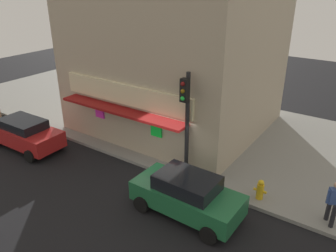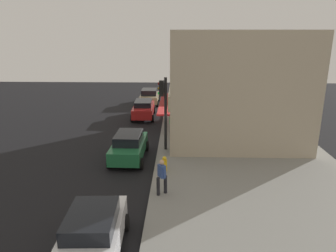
{
  "view_description": "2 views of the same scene",
  "coord_description": "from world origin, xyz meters",
  "views": [
    {
      "loc": [
        7.6,
        -10.56,
        8.22
      ],
      "look_at": [
        -0.66,
        1.49,
        1.71
      ],
      "focal_mm": 35.94,
      "sensor_mm": 36.0,
      "label": 1
    },
    {
      "loc": [
        20.17,
        1.29,
        7.41
      ],
      "look_at": [
        0.12,
        0.64,
        1.46
      ],
      "focal_mm": 33.74,
      "sensor_mm": 36.0,
      "label": 2
    }
  ],
  "objects": [
    {
      "name": "pedestrian",
      "position": [
        6.92,
        0.57,
        1.09
      ],
      "size": [
        0.5,
        0.55,
        1.71
      ],
      "color": "black",
      "rests_on": "sidewalk"
    },
    {
      "name": "trash_can",
      "position": [
        1.44,
        2.11,
        0.59
      ],
      "size": [
        0.54,
        0.54,
        0.86
      ],
      "primitive_type": "cylinder",
      "color": "#2D2D2D",
      "rests_on": "sidewalk"
    },
    {
      "name": "ground_plane",
      "position": [
        0.0,
        0.0,
        0.0
      ],
      "size": [
        56.75,
        56.75,
        0.0
      ],
      "primitive_type": "plane",
      "color": "black"
    },
    {
      "name": "parked_car_red",
      "position": [
        -7.42,
        -1.81,
        0.83
      ],
      "size": [
        4.37,
        2.07,
        1.58
      ],
      "color": "#AD1E1E",
      "rests_on": "ground_plane"
    },
    {
      "name": "potted_plant_by_window",
      "position": [
        -0.36,
        2.38,
        0.78
      ],
      "size": [
        0.73,
        0.73,
        1.04
      ],
      "color": "gray",
      "rests_on": "sidewalk"
    },
    {
      "name": "fire_hydrant",
      "position": [
        4.35,
        0.59,
        0.56
      ],
      "size": [
        0.52,
        0.28,
        0.85
      ],
      "color": "gold",
      "rests_on": "sidewalk"
    },
    {
      "name": "parked_car_green",
      "position": [
        2.34,
        -1.65,
        0.84
      ],
      "size": [
        4.16,
        2.08,
        1.64
      ],
      "color": "#1E6038",
      "rests_on": "ground_plane"
    },
    {
      "name": "traffic_light",
      "position": [
        0.98,
        0.41,
        3.14
      ],
      "size": [
        0.32,
        0.58,
        4.64
      ],
      "color": "black",
      "rests_on": "sidewalk"
    },
    {
      "name": "parked_car_tan",
      "position": [
        -13.15,
        -1.8,
        0.82
      ],
      "size": [
        3.95,
        2.13,
        1.6
      ],
      "color": "#9E8966",
      "rests_on": "ground_plane"
    },
    {
      "name": "sidewalk",
      "position": [
        0.0,
        5.35,
        0.08
      ],
      "size": [
        37.83,
        10.71,
        0.16
      ],
      "primitive_type": "cube",
      "color": "gray",
      "rests_on": "ground_plane"
    },
    {
      "name": "parked_car_white",
      "position": [
        11.04,
        -1.57,
        0.86
      ],
      "size": [
        4.26,
        2.28,
        1.67
      ],
      "color": "silver",
      "rests_on": "ground_plane"
    },
    {
      "name": "corner_building",
      "position": [
        -2.64,
        5.2,
        3.86
      ],
      "size": [
        9.93,
        9.66,
        7.41
      ],
      "color": "tan",
      "rests_on": "sidewalk"
    },
    {
      "name": "potted_plant_by_doorway",
      "position": [
        -5.02,
        1.72,
        0.78
      ],
      "size": [
        0.75,
        0.75,
        1.1
      ],
      "color": "gray",
      "rests_on": "sidewalk"
    }
  ]
}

